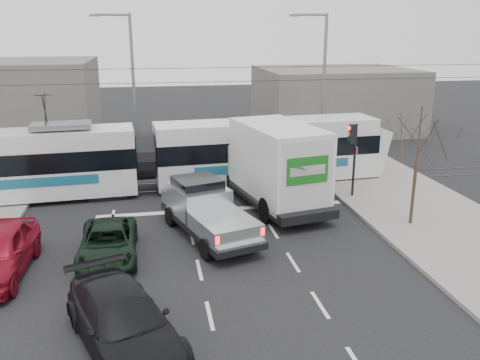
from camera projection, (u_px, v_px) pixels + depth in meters
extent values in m
plane|color=black|center=(247.00, 266.00, 18.06)|extent=(120.00, 120.00, 0.00)
cube|color=gray|center=(476.00, 246.00, 19.57)|extent=(6.00, 60.00, 0.15)
cube|color=#33302D|center=(212.00, 184.00, 27.49)|extent=(60.00, 1.60, 0.03)
cube|color=slate|center=(334.00, 99.00, 42.02)|extent=(12.00, 10.00, 5.00)
cylinder|color=#47382B|center=(413.00, 192.00, 21.28)|extent=(0.14, 0.14, 2.75)
cylinder|color=#47382B|center=(419.00, 134.00, 20.56)|extent=(0.07, 0.07, 2.25)
cylinder|color=black|center=(354.00, 160.00, 24.76)|extent=(0.12, 0.12, 3.60)
cube|color=black|center=(352.00, 134.00, 24.35)|extent=(0.28, 0.28, 0.95)
cylinder|color=#FF0C07|center=(350.00, 128.00, 24.24)|extent=(0.06, 0.20, 0.20)
cylinder|color=orange|center=(349.00, 134.00, 24.33)|extent=(0.06, 0.20, 0.20)
cylinder|color=#05330C|center=(349.00, 140.00, 24.41)|extent=(0.06, 0.20, 0.20)
cube|color=white|center=(356.00, 151.00, 24.47)|extent=(0.02, 0.30, 0.40)
cylinder|color=slate|center=(323.00, 90.00, 31.25)|extent=(0.20, 0.20, 9.00)
cylinder|color=slate|center=(311.00, 15.00, 29.82)|extent=(2.00, 0.14, 0.14)
cube|color=slate|center=(294.00, 15.00, 29.67)|extent=(0.55, 0.25, 0.14)
cylinder|color=slate|center=(134.00, 90.00, 31.18)|extent=(0.20, 0.20, 9.00)
cylinder|color=slate|center=(112.00, 15.00, 29.75)|extent=(2.00, 0.14, 0.14)
cube|color=slate|center=(95.00, 15.00, 29.60)|extent=(0.55, 0.25, 0.14)
cylinder|color=black|center=(210.00, 82.00, 25.92)|extent=(60.00, 0.03, 0.03)
cylinder|color=black|center=(210.00, 68.00, 25.72)|extent=(60.00, 0.03, 0.03)
cube|color=silver|center=(10.00, 183.00, 24.56)|extent=(12.11, 3.33, 1.45)
cube|color=black|center=(7.00, 160.00, 24.24)|extent=(12.17, 3.36, 0.99)
cube|color=silver|center=(5.00, 142.00, 23.99)|extent=(12.10, 3.23, 0.92)
cube|color=#165872|center=(5.00, 185.00, 23.31)|extent=(8.36, 0.60, 0.46)
cube|color=silver|center=(267.00, 166.00, 27.62)|extent=(12.11, 3.33, 1.45)
cube|color=black|center=(267.00, 145.00, 27.30)|extent=(12.17, 3.36, 0.99)
cube|color=silver|center=(267.00, 129.00, 27.04)|extent=(12.10, 3.23, 0.92)
cube|color=#165872|center=(274.00, 167.00, 26.37)|extent=(8.36, 0.60, 0.46)
cylinder|color=black|center=(145.00, 156.00, 25.83)|extent=(1.09, 2.47, 2.41)
cube|color=slate|center=(61.00, 125.00, 24.41)|extent=(2.88, 1.70, 0.23)
cube|color=black|center=(108.00, 191.00, 25.86)|extent=(2.00, 2.26, 0.33)
cube|color=black|center=(184.00, 185.00, 26.78)|extent=(2.00, 2.26, 0.33)
cube|color=black|center=(322.00, 175.00, 28.61)|extent=(2.00, 2.26, 0.33)
cube|color=black|center=(209.00, 224.00, 20.44)|extent=(3.70, 6.28, 0.26)
cube|color=silver|center=(198.00, 199.00, 21.14)|extent=(2.65, 2.98, 1.18)
cube|color=black|center=(197.00, 185.00, 21.06)|extent=(2.19, 2.22, 0.56)
cube|color=silver|center=(186.00, 195.00, 22.43)|extent=(2.17, 1.59, 0.56)
cube|color=silver|center=(223.00, 225.00, 19.21)|extent=(2.70, 3.15, 0.67)
cube|color=silver|center=(242.00, 247.00, 17.97)|extent=(1.86, 0.73, 0.18)
cube|color=#FF0C07|center=(217.00, 240.00, 17.57)|extent=(0.16, 0.12, 0.29)
cube|color=#FF0C07|center=(262.00, 231.00, 18.36)|extent=(0.16, 0.12, 0.29)
cylinder|color=black|center=(171.00, 216.00, 21.69)|extent=(0.51, 0.87, 0.82)
cylinder|color=black|center=(211.00, 209.00, 22.52)|extent=(0.51, 0.87, 0.82)
cylinder|color=black|center=(207.00, 249.00, 18.45)|extent=(0.51, 0.87, 0.82)
cylinder|color=black|center=(252.00, 240.00, 19.28)|extent=(0.51, 0.87, 0.82)
cube|color=black|center=(270.00, 191.00, 24.37)|extent=(4.27, 8.31, 0.40)
cube|color=white|center=(246.00, 157.00, 26.77)|extent=(2.91, 2.39, 1.81)
cube|color=black|center=(245.00, 144.00, 26.72)|extent=(2.44, 1.69, 0.68)
cube|color=silver|center=(278.00, 161.00, 23.19)|extent=(3.75, 5.83, 3.34)
cube|color=silver|center=(307.00, 176.00, 20.81)|extent=(2.35, 0.54, 2.94)
cube|color=#166017|center=(308.00, 170.00, 20.69)|extent=(1.87, 0.41, 1.14)
cube|color=black|center=(308.00, 219.00, 21.09)|extent=(2.45, 0.77, 0.20)
cylinder|color=black|center=(228.00, 182.00, 26.23)|extent=(0.54, 1.07, 1.02)
cylinder|color=black|center=(270.00, 177.00, 27.08)|extent=(0.54, 1.07, 1.02)
cylinder|color=black|center=(267.00, 210.00, 21.99)|extent=(0.56, 1.18, 1.13)
cylinder|color=black|center=(315.00, 203.00, 22.84)|extent=(0.56, 1.18, 1.13)
cube|color=black|center=(299.00, 186.00, 25.17)|extent=(3.81, 5.92, 0.28)
cube|color=black|center=(300.00, 166.00, 25.89)|extent=(2.68, 2.88, 1.28)
cube|color=black|center=(301.00, 153.00, 25.80)|extent=(2.21, 2.16, 0.61)
cube|color=black|center=(302.00, 164.00, 27.22)|extent=(2.18, 1.60, 0.61)
cube|color=black|center=(298.00, 185.00, 23.88)|extent=(2.74, 3.03, 0.72)
cube|color=silver|center=(296.00, 201.00, 22.61)|extent=(1.85, 0.82, 0.20)
cube|color=#590505|center=(276.00, 190.00, 22.73)|extent=(0.18, 0.14, 0.31)
cube|color=#590505|center=(317.00, 192.00, 22.45)|extent=(0.18, 0.14, 0.31)
cylinder|color=black|center=(283.00, 178.00, 27.04)|extent=(0.59, 0.94, 0.89)
cylinder|color=black|center=(319.00, 180.00, 26.75)|extent=(0.59, 0.94, 0.89)
cylinder|color=black|center=(276.00, 200.00, 23.68)|extent=(0.59, 0.94, 0.89)
cylinder|color=black|center=(317.00, 202.00, 23.39)|extent=(0.59, 0.94, 0.89)
imported|color=black|center=(108.00, 243.00, 18.48)|extent=(2.08, 4.45, 1.23)
imported|color=black|center=(124.00, 321.00, 13.27)|extent=(3.86, 5.67, 1.53)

